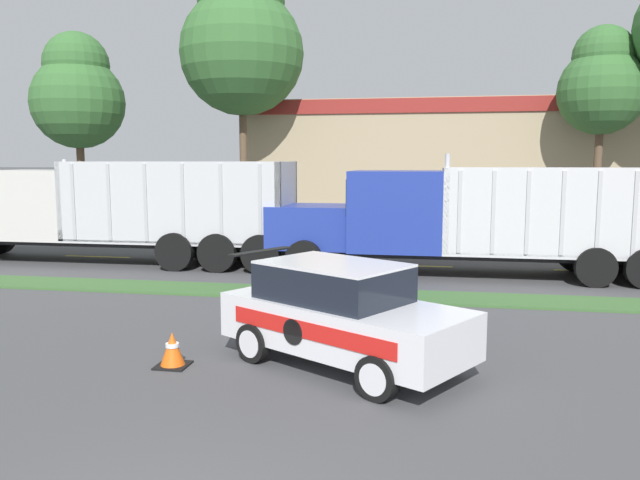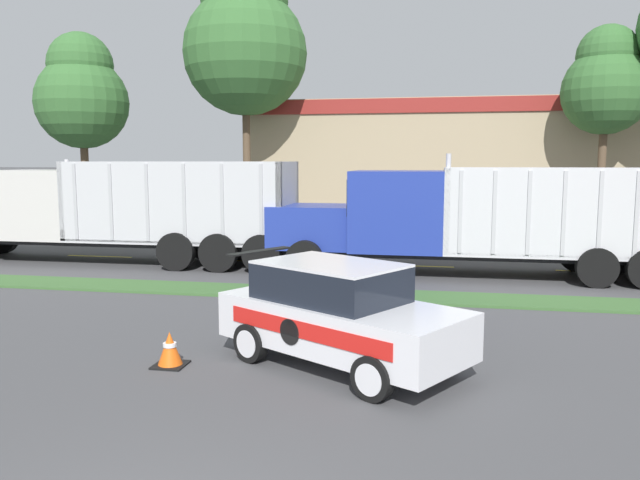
{
  "view_description": "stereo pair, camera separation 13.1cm",
  "coord_description": "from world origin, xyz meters",
  "px_view_note": "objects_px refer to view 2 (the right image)",
  "views": [
    {
      "loc": [
        2.21,
        -4.13,
        3.27
      ],
      "look_at": [
        -0.41,
        10.45,
        1.39
      ],
      "focal_mm": 35.0,
      "sensor_mm": 36.0,
      "label": 1
    },
    {
      "loc": [
        2.34,
        -4.11,
        3.27
      ],
      "look_at": [
        -0.41,
        10.45,
        1.39
      ],
      "focal_mm": 35.0,
      "sensor_mm": 36.0,
      "label": 2
    }
  ],
  "objects_px": {
    "dump_truck_mid": "(442,222)",
    "dump_truck_trail": "(85,214)",
    "rally_car": "(338,314)",
    "traffic_cone": "(170,349)"
  },
  "relations": [
    {
      "from": "dump_truck_mid",
      "to": "dump_truck_trail",
      "type": "xyz_separation_m",
      "value": [
        -11.44,
        0.27,
        0.04
      ]
    },
    {
      "from": "traffic_cone",
      "to": "dump_truck_mid",
      "type": "bearing_deg",
      "value": 64.82
    },
    {
      "from": "dump_truck_mid",
      "to": "traffic_cone",
      "type": "height_order",
      "value": "dump_truck_mid"
    },
    {
      "from": "dump_truck_mid",
      "to": "dump_truck_trail",
      "type": "relative_size",
      "value": 1.0
    },
    {
      "from": "dump_truck_mid",
      "to": "dump_truck_trail",
      "type": "bearing_deg",
      "value": 178.64
    },
    {
      "from": "rally_car",
      "to": "traffic_cone",
      "type": "xyz_separation_m",
      "value": [
        -2.65,
        -0.52,
        -0.58
      ]
    },
    {
      "from": "dump_truck_trail",
      "to": "traffic_cone",
      "type": "xyz_separation_m",
      "value": [
        7.13,
        -9.42,
        -1.28
      ]
    },
    {
      "from": "dump_truck_trail",
      "to": "traffic_cone",
      "type": "height_order",
      "value": "dump_truck_trail"
    },
    {
      "from": "dump_truck_mid",
      "to": "rally_car",
      "type": "relative_size",
      "value": 2.79
    },
    {
      "from": "dump_truck_mid",
      "to": "rally_car",
      "type": "height_order",
      "value": "dump_truck_mid"
    }
  ]
}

